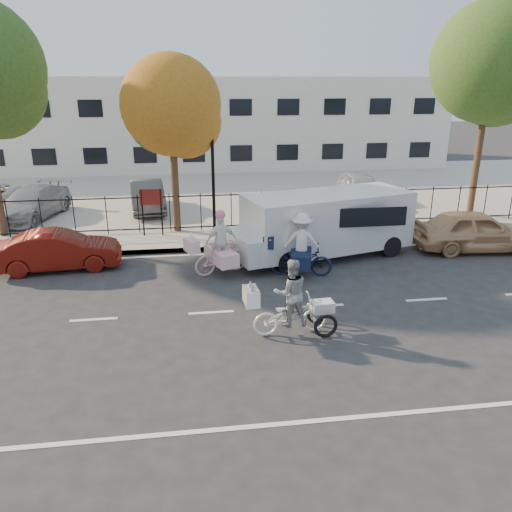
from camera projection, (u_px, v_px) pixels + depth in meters
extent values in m
plane|color=#333334|center=(211.00, 313.00, 13.13)|extent=(120.00, 120.00, 0.00)
cube|color=#A8A399|center=(204.00, 249.00, 17.83)|extent=(60.00, 0.10, 0.15)
cube|color=#A8A399|center=(203.00, 240.00, 18.81)|extent=(60.00, 2.20, 0.15)
cube|color=#A8A399|center=(197.00, 191.00, 27.12)|extent=(60.00, 15.60, 0.15)
cube|color=silver|center=(191.00, 122.00, 35.49)|extent=(34.00, 10.00, 6.00)
cylinder|color=black|center=(213.00, 182.00, 18.83)|extent=(0.12, 0.12, 4.00)
sphere|color=white|center=(212.00, 123.00, 18.12)|extent=(0.36, 0.36, 0.36)
cylinder|color=black|center=(143.00, 213.00, 18.85)|extent=(0.06, 0.06, 1.80)
cylinder|color=black|center=(161.00, 212.00, 18.94)|extent=(0.06, 0.06, 1.80)
cube|color=#59140F|center=(151.00, 197.00, 18.70)|extent=(0.85, 0.04, 0.60)
imported|color=white|center=(290.00, 315.00, 11.91)|extent=(1.85, 0.75, 0.95)
imported|color=white|center=(291.00, 293.00, 11.72)|extent=(0.85, 0.68, 1.67)
cube|color=white|center=(251.00, 296.00, 11.54)|extent=(0.35, 0.60, 0.38)
cone|color=white|center=(250.00, 284.00, 11.57)|extent=(0.15, 0.15, 0.19)
cone|color=white|center=(252.00, 288.00, 11.34)|extent=(0.15, 0.15, 0.19)
torus|color=black|center=(326.00, 326.00, 11.78)|extent=(0.60, 0.12, 0.59)
torus|color=black|center=(318.00, 312.00, 12.47)|extent=(0.60, 0.12, 0.59)
cube|color=white|center=(322.00, 306.00, 12.01)|extent=(0.55, 0.40, 0.26)
imported|color=beige|center=(221.00, 257.00, 15.63)|extent=(1.86, 1.10, 1.08)
imported|color=white|center=(221.00, 241.00, 15.45)|extent=(1.08, 0.74, 1.70)
cube|color=beige|center=(192.00, 246.00, 15.01)|extent=(0.51, 0.67, 0.39)
cone|color=white|center=(191.00, 235.00, 14.90)|extent=(0.13, 0.13, 0.35)
cube|color=beige|center=(221.00, 256.00, 15.61)|extent=(1.05, 1.52, 0.43)
sphere|color=#E56C85|center=(220.00, 215.00, 15.17)|extent=(0.30, 0.30, 0.30)
imported|color=black|center=(301.00, 260.00, 15.50)|extent=(2.02, 1.10, 1.01)
imported|color=silver|center=(302.00, 241.00, 15.30)|extent=(1.26, 0.90, 1.76)
cube|color=black|center=(269.00, 240.00, 15.39)|extent=(0.47, 0.68, 0.40)
cone|color=gold|center=(268.00, 232.00, 15.51)|extent=(0.13, 0.26, 0.36)
cone|color=gold|center=(270.00, 235.00, 15.13)|extent=(0.13, 0.26, 0.36)
cube|color=black|center=(301.00, 257.00, 15.47)|extent=(0.94, 1.55, 0.45)
cube|color=silver|center=(328.00, 221.00, 16.99)|extent=(6.02, 3.53, 1.89)
cube|color=silver|center=(238.00, 239.00, 16.76)|extent=(1.05, 2.11, 0.84)
cylinder|color=black|center=(275.00, 257.00, 16.16)|extent=(0.78, 0.46, 0.73)
cylinder|color=black|center=(266.00, 240.00, 17.89)|extent=(0.78, 0.46, 0.73)
cylinder|color=black|center=(392.00, 252.00, 16.68)|extent=(0.78, 0.46, 0.73)
cylinder|color=black|center=(372.00, 236.00, 18.41)|extent=(0.78, 0.46, 0.73)
imported|color=#62110B|center=(59.00, 250.00, 15.97)|extent=(3.94, 1.69, 1.26)
imported|color=tan|center=(476.00, 231.00, 17.72)|extent=(4.46, 2.09, 1.48)
imported|color=#9C9FA3|center=(32.00, 203.00, 21.39)|extent=(2.92, 4.85, 1.31)
imported|color=#484B4F|center=(147.00, 196.00, 22.63)|extent=(1.92, 4.25, 1.35)
imported|color=#B3B7BC|center=(361.00, 188.00, 24.19)|extent=(1.94, 4.25, 1.41)
cylinder|color=#442D1D|center=(175.00, 180.00, 19.11)|extent=(0.28, 0.28, 4.31)
sphere|color=#9F6219|center=(171.00, 105.00, 18.19)|extent=(3.70, 3.70, 3.70)
sphere|color=#9F6219|center=(185.00, 122.00, 18.65)|extent=(2.71, 2.71, 2.71)
cylinder|color=#442D1D|center=(478.00, 153.00, 21.28)|extent=(0.28, 0.28, 5.67)
sphere|color=#385B1E|center=(492.00, 62.00, 20.07)|extent=(4.86, 4.86, 4.86)
sphere|color=#385B1E|center=(497.00, 83.00, 20.59)|extent=(3.57, 3.57, 3.57)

